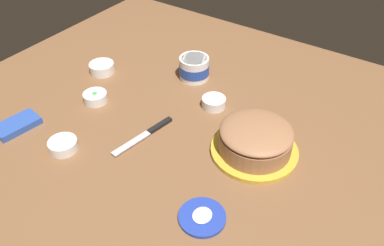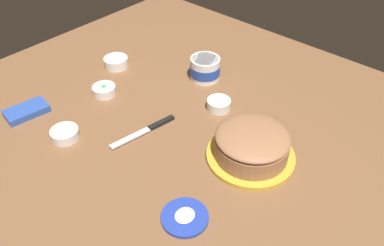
% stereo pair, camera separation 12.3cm
% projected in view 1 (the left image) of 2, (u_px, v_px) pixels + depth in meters
% --- Properties ---
extents(ground_plane, '(1.54, 1.54, 0.00)m').
position_uv_depth(ground_plane, '(162.00, 121.00, 1.29)').
color(ground_plane, brown).
extents(frosted_cake, '(0.26, 0.26, 0.10)m').
position_uv_depth(frosted_cake, '(255.00, 140.00, 1.15)').
color(frosted_cake, gold).
rests_on(frosted_cake, ground_plane).
extents(frosting_tub, '(0.11, 0.11, 0.08)m').
position_uv_depth(frosting_tub, '(194.00, 68.00, 1.46)').
color(frosting_tub, white).
rests_on(frosting_tub, ground_plane).
extents(frosting_tub_lid, '(0.12, 0.12, 0.02)m').
position_uv_depth(frosting_tub_lid, '(202.00, 217.00, 0.99)').
color(frosting_tub_lid, '#233DAD').
rests_on(frosting_tub_lid, ground_plane).
extents(spreading_knife, '(0.24, 0.06, 0.01)m').
position_uv_depth(spreading_knife, '(148.00, 133.00, 1.24)').
color(spreading_knife, silver).
rests_on(spreading_knife, ground_plane).
extents(sprinkle_bowl_rainbow, '(0.08, 0.08, 0.03)m').
position_uv_depth(sprinkle_bowl_rainbow, '(214.00, 102.00, 1.34)').
color(sprinkle_bowl_rainbow, white).
rests_on(sprinkle_bowl_rainbow, ground_plane).
extents(sprinkle_bowl_orange, '(0.09, 0.09, 0.03)m').
position_uv_depth(sprinkle_bowl_orange, '(63.00, 145.00, 1.18)').
color(sprinkle_bowl_orange, white).
rests_on(sprinkle_bowl_orange, ground_plane).
extents(sprinkle_bowl_green, '(0.08, 0.08, 0.03)m').
position_uv_depth(sprinkle_bowl_green, '(95.00, 97.00, 1.36)').
color(sprinkle_bowl_green, white).
rests_on(sprinkle_bowl_green, ground_plane).
extents(sprinkle_bowl_yellow, '(0.09, 0.09, 0.04)m').
position_uv_depth(sprinkle_bowl_yellow, '(102.00, 68.00, 1.51)').
color(sprinkle_bowl_yellow, white).
rests_on(sprinkle_bowl_yellow, ground_plane).
extents(candy_box_lower, '(0.15, 0.10, 0.02)m').
position_uv_depth(candy_box_lower, '(17.00, 125.00, 1.26)').
color(candy_box_lower, '#2D51B2').
rests_on(candy_box_lower, ground_plane).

